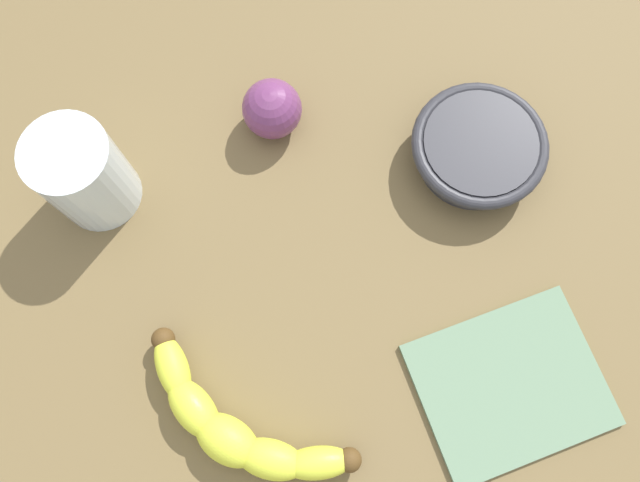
{
  "coord_description": "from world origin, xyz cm",
  "views": [
    {
      "loc": [
        -5.32,
        11.04,
        58.24
      ],
      "look_at": [
        -4.88,
        -4.08,
        5.0
      ],
      "focal_mm": 34.76,
      "sensor_mm": 36.0,
      "label": 1
    }
  ],
  "objects_px": {
    "ceramic_bowl": "(478,149)",
    "plum_fruit": "(269,109)",
    "banana": "(235,428)",
    "smoothie_glass": "(84,175)"
  },
  "relations": [
    {
      "from": "banana",
      "to": "smoothie_glass",
      "type": "xyz_separation_m",
      "value": [
        0.14,
        -0.21,
        0.03
      ]
    },
    {
      "from": "smoothie_glass",
      "to": "plum_fruit",
      "type": "relative_size",
      "value": 1.71
    },
    {
      "from": "banana",
      "to": "plum_fruit",
      "type": "xyz_separation_m",
      "value": [
        -0.01,
        -0.29,
        0.01
      ]
    },
    {
      "from": "ceramic_bowl",
      "to": "plum_fruit",
      "type": "height_order",
      "value": "plum_fruit"
    },
    {
      "from": "plum_fruit",
      "to": "ceramic_bowl",
      "type": "bearing_deg",
      "value": 170.51
    },
    {
      "from": "ceramic_bowl",
      "to": "banana",
      "type": "bearing_deg",
      "value": 50.62
    },
    {
      "from": "banana",
      "to": "ceramic_bowl",
      "type": "relative_size",
      "value": 1.47
    },
    {
      "from": "banana",
      "to": "plum_fruit",
      "type": "bearing_deg",
      "value": 117.19
    },
    {
      "from": "smoothie_glass",
      "to": "ceramic_bowl",
      "type": "bearing_deg",
      "value": -172.5
    },
    {
      "from": "ceramic_bowl",
      "to": "plum_fruit",
      "type": "bearing_deg",
      "value": -9.49
    }
  ]
}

